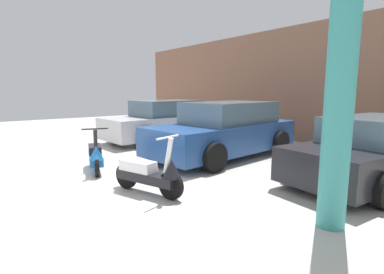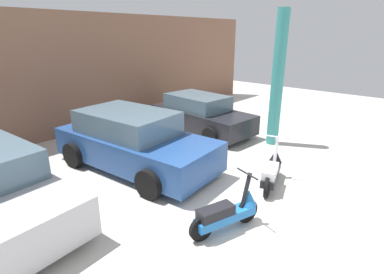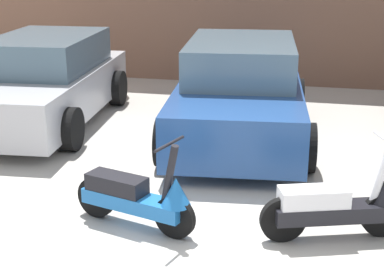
{
  "view_description": "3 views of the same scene",
  "coord_description": "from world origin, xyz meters",
  "views": [
    {
      "loc": [
        5.8,
        -1.5,
        1.76
      ],
      "look_at": [
        0.65,
        2.4,
        0.75
      ],
      "focal_mm": 28.0,
      "sensor_mm": 36.0,
      "label": 1
    },
    {
      "loc": [
        -4.29,
        -1.81,
        3.27
      ],
      "look_at": [
        0.62,
        2.56,
        0.98
      ],
      "focal_mm": 28.0,
      "sensor_mm": 36.0,
      "label": 2
    },
    {
      "loc": [
        1.18,
        -4.59,
        2.79
      ],
      "look_at": [
        -0.27,
        1.94,
        0.61
      ],
      "focal_mm": 55.0,
      "sensor_mm": 36.0,
      "label": 3
    }
  ],
  "objects": [
    {
      "name": "support_column_side",
      "position": [
        3.95,
        2.17,
        1.97
      ],
      "size": [
        0.35,
        0.35,
        3.93
      ],
      "primitive_type": "cylinder",
      "color": "teal",
      "rests_on": "ground_plane"
    },
    {
      "name": "ground_plane",
      "position": [
        0.0,
        0.0,
        0.0
      ],
      "size": [
        28.0,
        28.0,
        0.0
      ],
      "primitive_type": "plane",
      "color": "beige"
    },
    {
      "name": "car_rear_center",
      "position": [
        0.01,
        3.98,
        0.69
      ],
      "size": [
        2.38,
        4.42,
        1.45
      ],
      "rotation": [
        0.0,
        0.0,
        -1.47
      ],
      "color": "navy",
      "rests_on": "ground_plane"
    },
    {
      "name": "car_rear_left",
      "position": [
        -3.23,
        4.08,
        0.67
      ],
      "size": [
        2.25,
        4.26,
        1.4
      ],
      "rotation": [
        0.0,
        0.0,
        -1.49
      ],
      "color": "#B7B7BC",
      "rests_on": "ground_plane"
    },
    {
      "name": "scooter_front_right",
      "position": [
        1.46,
        0.9,
        0.37
      ],
      "size": [
        1.43,
        0.73,
        1.04
      ],
      "rotation": [
        0.0,
        0.0,
        0.33
      ],
      "color": "black",
      "rests_on": "ground_plane"
    },
    {
      "name": "scooter_front_left",
      "position": [
        -0.55,
        0.67,
        0.35
      ],
      "size": [
        1.39,
        0.68,
        1.0
      ],
      "rotation": [
        0.0,
        0.0,
        -0.3
      ],
      "color": "black",
      "rests_on": "ground_plane"
    },
    {
      "name": "wall_back",
      "position": [
        0.0,
        7.69,
        1.97
      ],
      "size": [
        19.6,
        0.12,
        3.93
      ],
      "primitive_type": "cube",
      "color": "#845B47",
      "rests_on": "ground_plane"
    },
    {
      "name": "car_rear_right",
      "position": [
        3.42,
        4.64,
        0.6
      ],
      "size": [
        2.02,
        3.82,
        1.26
      ],
      "rotation": [
        0.0,
        0.0,
        -1.65
      ],
      "color": "black",
      "rests_on": "ground_plane"
    }
  ]
}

